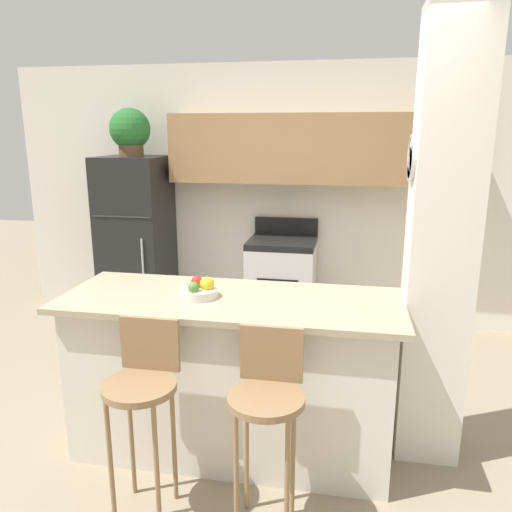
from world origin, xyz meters
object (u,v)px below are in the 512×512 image
refrigerator (137,241)px  stove_range (282,284)px  bar_stool_right (267,401)px  fruit_bowl (199,290)px  bar_stool_left (143,389)px  potted_plant_on_fridge (130,131)px

refrigerator → stove_range: refrigerator is taller
refrigerator → bar_stool_right: bearing=-55.1°
fruit_bowl → refrigerator: bearing=122.7°
stove_range → bar_stool_left: bearing=-97.8°
bar_stool_right → potted_plant_on_fridge: (-1.75, 2.50, 1.23)m
refrigerator → bar_stool_left: size_ratio=1.66×
bar_stool_left → bar_stool_right: bearing=0.0°
bar_stool_right → fruit_bowl: 0.81m
stove_range → bar_stool_right: 2.55m
fruit_bowl → potted_plant_on_fridge: bearing=122.7°
refrigerator → stove_range: size_ratio=1.57×
bar_stool_right → fruit_bowl: fruit_bowl is taller
refrigerator → bar_stool_right: (1.75, -2.50, -0.16)m
refrigerator → potted_plant_on_fridge: size_ratio=3.72×
bar_stool_left → fruit_bowl: size_ratio=4.53×
bar_stool_right → fruit_bowl: (-0.49, 0.55, 0.34)m
bar_stool_right → potted_plant_on_fridge: 3.29m
bar_stool_left → bar_stool_right: 0.62m
stove_range → fruit_bowl: 2.07m
refrigerator → stove_range: bearing=1.1°
refrigerator → fruit_bowl: size_ratio=7.52×
stove_range → fruit_bowl: size_ratio=4.81×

